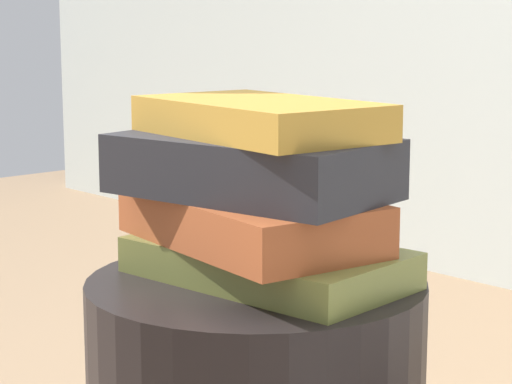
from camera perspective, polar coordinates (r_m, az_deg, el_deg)
name	(u,v)px	position (r m, az deg, el deg)	size (l,w,h in m)	color
book_olive	(267,262)	(1.01, 0.66, -4.08)	(0.28, 0.16, 0.04)	olive
book_rust	(253,219)	(1.01, -0.17, -1.57)	(0.27, 0.16, 0.05)	#994723
book_charcoal	(253,166)	(0.99, -0.19, 1.51)	(0.27, 0.16, 0.06)	#28282D
book_ochre	(260,118)	(0.99, 0.21, 4.30)	(0.25, 0.15, 0.04)	#B7842D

